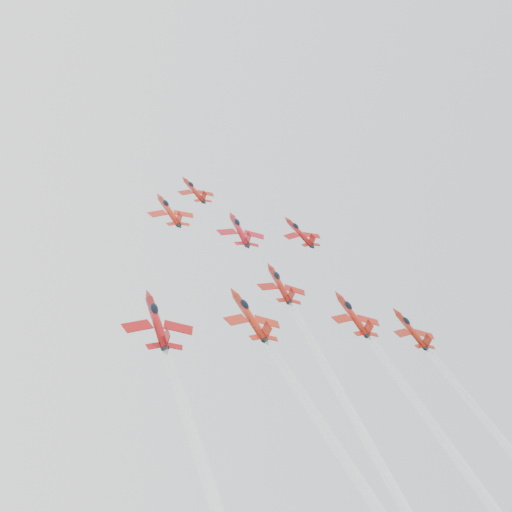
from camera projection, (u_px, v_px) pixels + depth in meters
jet_lead at (194, 190)px, 135.22m from camera, size 8.42×10.12×8.39m
jet_row2_left at (169, 210)px, 122.88m from camera, size 9.41×11.30×9.37m
jet_row2_center at (239, 229)px, 126.40m from camera, size 10.01×12.02×9.97m
jet_row2_right at (299, 232)px, 135.51m from camera, size 9.06×10.88×9.03m
jet_center at (438, 501)px, 79.83m from camera, size 9.44×79.90×66.90m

